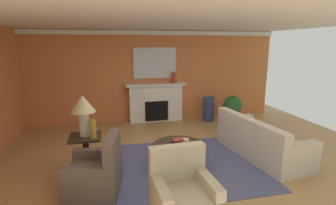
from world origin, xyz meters
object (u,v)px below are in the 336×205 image
(armchair_facing_fireplace, at_px, (183,198))
(vase_on_side_table, at_px, (93,129))
(sofa, at_px, (260,142))
(vase_tall_corner, at_px, (208,109))
(potted_plant, at_px, (232,107))
(vase_mantel_right, at_px, (174,78))
(mantel_mirror, at_px, (155,63))
(side_table, at_px, (86,151))
(table_lamp, at_px, (83,108))
(fireplace, at_px, (156,103))
(coffee_table, at_px, (179,150))
(armchair_near_window, at_px, (96,175))

(armchair_facing_fireplace, relative_size, vase_on_side_table, 2.90)
(sofa, distance_m, vase_tall_corner, 2.70)
(potted_plant, bearing_deg, vase_mantel_right, 158.21)
(sofa, xyz_separation_m, armchair_facing_fireplace, (-2.14, -1.60, 0.01))
(mantel_mirror, relative_size, side_table, 1.84)
(armchair_facing_fireplace, distance_m, table_lamp, 2.35)
(side_table, bearing_deg, fireplace, 58.02)
(table_lamp, height_order, vase_on_side_table, table_lamp)
(sofa, height_order, vase_tall_corner, sofa)
(side_table, bearing_deg, armchair_facing_fireplace, -50.63)
(fireplace, bearing_deg, coffee_table, -91.96)
(table_lamp, relative_size, potted_plant, 0.90)
(sofa, distance_m, vase_on_side_table, 3.41)
(armchair_near_window, distance_m, table_lamp, 1.21)
(coffee_table, distance_m, vase_on_side_table, 1.65)
(vase_tall_corner, bearing_deg, potted_plant, -34.13)
(side_table, relative_size, potted_plant, 0.84)
(side_table, xyz_separation_m, potted_plant, (4.01, 2.21, 0.09))
(armchair_near_window, relative_size, table_lamp, 1.27)
(coffee_table, height_order, table_lamp, table_lamp)
(side_table, relative_size, table_lamp, 0.93)
(sofa, bearing_deg, side_table, 178.77)
(sofa, bearing_deg, mantel_mirror, 118.53)
(table_lamp, relative_size, vase_on_side_table, 2.29)
(table_lamp, xyz_separation_m, vase_mantel_right, (2.37, 2.87, 0.11))
(vase_tall_corner, bearing_deg, side_table, -142.52)
(mantel_mirror, relative_size, vase_mantel_right, 3.81)
(fireplace, height_order, armchair_facing_fireplace, fireplace)
(armchair_facing_fireplace, height_order, side_table, armchair_facing_fireplace)
(fireplace, bearing_deg, armchair_facing_fireplace, -95.60)
(mantel_mirror, height_order, coffee_table, mantel_mirror)
(table_lamp, bearing_deg, mantel_mirror, 59.05)
(fireplace, bearing_deg, vase_tall_corner, -10.65)
(mantel_mirror, bearing_deg, vase_mantel_right, -17.18)
(fireplace, distance_m, coffee_table, 3.10)
(vase_on_side_table, xyz_separation_m, vase_tall_corner, (3.26, 2.74, -0.50))
(mantel_mirror, distance_m, potted_plant, 2.67)
(armchair_near_window, relative_size, side_table, 1.36)
(armchair_facing_fireplace, relative_size, side_table, 1.36)
(vase_on_side_table, bearing_deg, table_lamp, 141.34)
(fireplace, relative_size, armchair_near_window, 1.89)
(mantel_mirror, bearing_deg, armchair_facing_fireplace, -95.46)
(sofa, height_order, armchair_near_window, armchair_near_window)
(table_lamp, height_order, vase_mantel_right, vase_mantel_right)
(armchair_near_window, distance_m, vase_tall_corner, 4.66)
(sofa, xyz_separation_m, vase_on_side_table, (-3.37, -0.04, 0.57))
(armchair_facing_fireplace, bearing_deg, fireplace, 84.40)
(armchair_near_window, xyz_separation_m, armchair_facing_fireplace, (1.17, -0.91, 0.00))
(coffee_table, xyz_separation_m, table_lamp, (-1.72, 0.17, 0.89))
(mantel_mirror, relative_size, coffee_table, 1.29)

